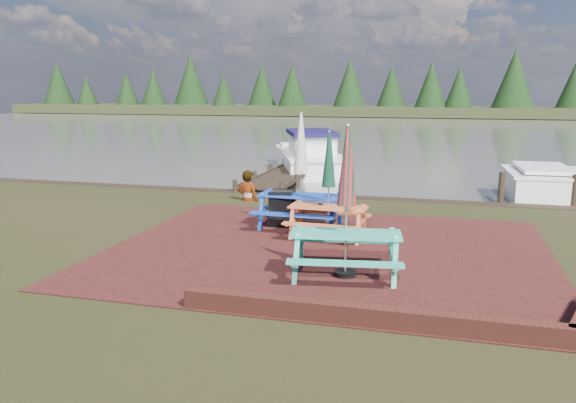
# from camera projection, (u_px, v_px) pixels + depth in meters

# --- Properties ---
(ground) EXTENTS (120.00, 120.00, 0.00)m
(ground) POSITION_uv_depth(u_px,v_px,m) (317.00, 265.00, 10.80)
(ground) COLOR black
(ground) RESTS_ON ground
(paving) EXTENTS (9.00, 7.50, 0.02)m
(paving) POSITION_uv_depth(u_px,v_px,m) (327.00, 250.00, 11.74)
(paving) COLOR #3C1613
(paving) RESTS_ON ground
(brick_wall) EXTENTS (6.21, 1.79, 0.30)m
(brick_wall) POSITION_uv_depth(u_px,v_px,m) (429.00, 318.00, 7.93)
(brick_wall) COLOR #4C1E16
(brick_wall) RESTS_ON ground
(water) EXTENTS (120.00, 60.00, 0.02)m
(water) POSITION_uv_depth(u_px,v_px,m) (414.00, 131.00, 45.80)
(water) COLOR #46433C
(water) RESTS_ON ground
(far_treeline) EXTENTS (120.00, 10.00, 8.10)m
(far_treeline) POSITION_uv_depth(u_px,v_px,m) (426.00, 90.00, 72.59)
(far_treeline) COLOR black
(far_treeline) RESTS_ON ground
(picnic_table_teal) EXTENTS (2.19, 2.01, 2.71)m
(picnic_table_teal) POSITION_uv_depth(u_px,v_px,m) (346.00, 226.00, 9.92)
(picnic_table_teal) COLOR teal
(picnic_table_teal) RESTS_ON ground
(picnic_table_red) EXTENTS (1.79, 1.61, 2.41)m
(picnic_table_red) POSITION_uv_depth(u_px,v_px,m) (328.00, 201.00, 12.62)
(picnic_table_red) COLOR #CA5F33
(picnic_table_red) RESTS_ON ground
(picnic_table_blue) EXTENTS (2.05, 1.84, 2.77)m
(picnic_table_blue) POSITION_uv_depth(u_px,v_px,m) (301.00, 189.00, 13.43)
(picnic_table_blue) COLOR #153DA3
(picnic_table_blue) RESTS_ON ground
(chalkboard) EXTENTS (0.60, 0.63, 0.92)m
(chalkboard) POSITION_uv_depth(u_px,v_px,m) (282.00, 209.00, 13.63)
(chalkboard) COLOR black
(chalkboard) RESTS_ON ground
(jetty) EXTENTS (1.76, 9.08, 1.00)m
(jetty) POSITION_uv_depth(u_px,v_px,m) (292.00, 171.00, 22.35)
(jetty) COLOR black
(jetty) RESTS_ON ground
(boat_jetty) EXTENTS (4.65, 7.25, 1.99)m
(boat_jetty) POSITION_uv_depth(u_px,v_px,m) (309.00, 158.00, 24.37)
(boat_jetty) COLOR white
(boat_jetty) RESTS_ON ground
(person) EXTENTS (0.74, 0.55, 1.84)m
(person) POSITION_uv_depth(u_px,v_px,m) (247.00, 171.00, 16.84)
(person) COLOR gray
(person) RESTS_ON ground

